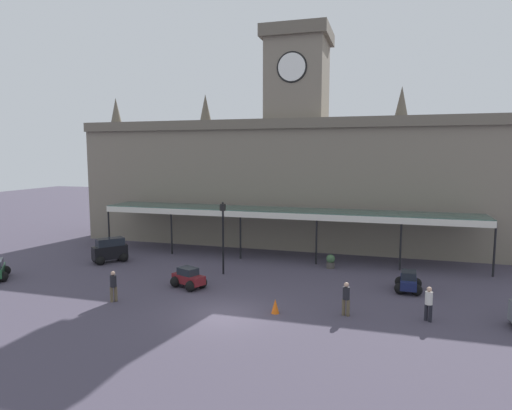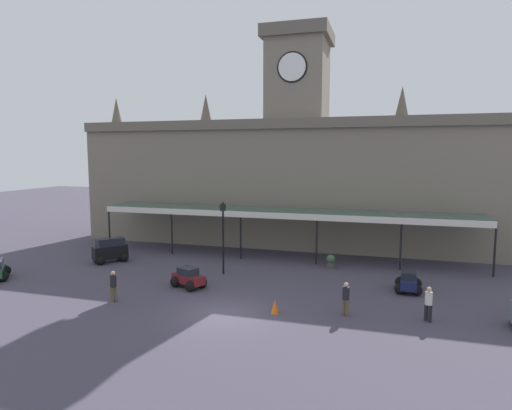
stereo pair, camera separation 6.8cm
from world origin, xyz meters
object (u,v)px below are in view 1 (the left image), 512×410
object	(u,v)px
victorian_lamppost	(223,229)
planter_by_canopy	(331,261)
car_navy_sedan	(408,283)
car_black_van	(110,251)
pedestrian_crossing_forecourt	(429,303)
pedestrian_beside_cars	(113,285)
car_maroon_sedan	(188,279)
pedestrian_near_entrance	(346,298)
traffic_cone	(275,306)

from	to	relation	value
victorian_lamppost	planter_by_canopy	bearing A→B (deg)	27.84
car_navy_sedan	car_black_van	bearing A→B (deg)	177.05
pedestrian_crossing_forecourt	planter_by_canopy	world-z (taller)	pedestrian_crossing_forecourt
pedestrian_crossing_forecourt	pedestrian_beside_cars	size ratio (longest dim) A/B	1.00
car_black_van	victorian_lamppost	size ratio (longest dim) A/B	0.54
car_maroon_sedan	victorian_lamppost	bearing A→B (deg)	74.19
pedestrian_crossing_forecourt	victorian_lamppost	bearing A→B (deg)	157.88
pedestrian_crossing_forecourt	pedestrian_near_entrance	bearing A→B (deg)	-174.42
pedestrian_beside_cars	planter_by_canopy	world-z (taller)	pedestrian_beside_cars
car_maroon_sedan	traffic_cone	bearing A→B (deg)	-24.10
car_maroon_sedan	victorian_lamppost	distance (m)	4.25
car_black_van	traffic_cone	xyz separation A→B (m)	(14.06, -6.63, -0.44)
pedestrian_near_entrance	victorian_lamppost	xyz separation A→B (m)	(-8.39, 5.32, 2.07)
pedestrian_crossing_forecourt	pedestrian_near_entrance	size ratio (longest dim) A/B	1.00
pedestrian_near_entrance	victorian_lamppost	world-z (taller)	victorian_lamppost
traffic_cone	pedestrian_beside_cars	bearing A→B (deg)	-174.88
planter_by_canopy	car_maroon_sedan	bearing A→B (deg)	-137.91
pedestrian_crossing_forecourt	pedestrian_near_entrance	world-z (taller)	same
car_maroon_sedan	car_black_van	world-z (taller)	car_black_van
pedestrian_near_entrance	pedestrian_beside_cars	world-z (taller)	same
car_maroon_sedan	pedestrian_beside_cars	size ratio (longest dim) A/B	1.34
car_navy_sedan	pedestrian_crossing_forecourt	distance (m)	4.60
car_maroon_sedan	pedestrian_beside_cars	world-z (taller)	pedestrian_beside_cars
pedestrian_crossing_forecourt	car_maroon_sedan	bearing A→B (deg)	172.93
pedestrian_crossing_forecourt	pedestrian_beside_cars	xyz separation A→B (m)	(-15.87, -1.81, 0.00)
car_maroon_sedan	pedestrian_beside_cars	bearing A→B (deg)	-128.66
pedestrian_near_entrance	traffic_cone	bearing A→B (deg)	-168.91
car_black_van	traffic_cone	bearing A→B (deg)	-25.22
car_black_van	pedestrian_crossing_forecourt	distance (m)	21.96
car_navy_sedan	victorian_lamppost	distance (m)	11.77
car_navy_sedan	victorian_lamppost	size ratio (longest dim) A/B	0.44
pedestrian_crossing_forecourt	traffic_cone	xyz separation A→B (m)	(-7.18, -1.03, -0.55)
car_maroon_sedan	pedestrian_near_entrance	xyz separation A→B (m)	(9.33, -2.00, 0.41)
pedestrian_crossing_forecourt	car_navy_sedan	bearing A→B (deg)	98.50
pedestrian_crossing_forecourt	planter_by_canopy	bearing A→B (deg)	123.51
victorian_lamppost	planter_by_canopy	distance (m)	7.86
car_black_van	pedestrian_near_entrance	xyz separation A→B (m)	(17.45, -5.96, 0.10)
car_maroon_sedan	victorian_lamppost	size ratio (longest dim) A/B	0.47
car_maroon_sedan	pedestrian_crossing_forecourt	distance (m)	13.23
pedestrian_near_entrance	planter_by_canopy	bearing A→B (deg)	101.51
car_black_van	victorian_lamppost	world-z (taller)	victorian_lamppost
car_maroon_sedan	traffic_cone	size ratio (longest dim) A/B	3.07
pedestrian_near_entrance	traffic_cone	distance (m)	3.49
traffic_cone	planter_by_canopy	size ratio (longest dim) A/B	0.76
pedestrian_crossing_forecourt	victorian_lamppost	size ratio (longest dim) A/B	0.35
victorian_lamppost	planter_by_canopy	xyz separation A→B (m)	(6.60, 3.48, -2.49)
car_navy_sedan	pedestrian_beside_cars	distance (m)	16.47
car_maroon_sedan	traffic_cone	distance (m)	6.52
car_black_van	pedestrian_beside_cars	world-z (taller)	car_black_van
victorian_lamppost	traffic_cone	xyz separation A→B (m)	(5.00, -5.98, -2.61)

